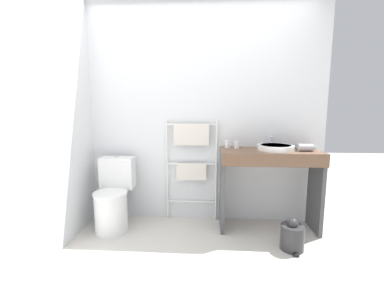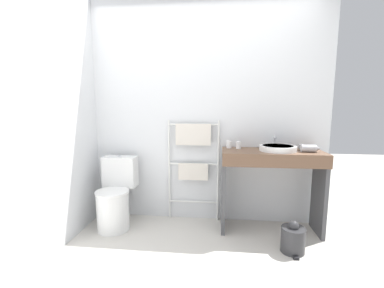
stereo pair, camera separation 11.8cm
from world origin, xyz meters
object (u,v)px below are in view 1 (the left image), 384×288
object	(u,v)px
cup_near_wall	(227,144)
trash_bin	(292,236)
towel_radiator	(191,155)
sink_basin	(276,147)
cup_near_edge	(237,145)
toilet	(113,199)
hair_dryer	(306,147)

from	to	relation	value
cup_near_wall	trash_bin	distance (m)	1.14
towel_radiator	cup_near_wall	xyz separation A→B (m)	(0.41, -0.05, 0.13)
sink_basin	cup_near_edge	distance (m)	0.41
toilet	hair_dryer	size ratio (longest dim) A/B	4.10
toilet	trash_bin	distance (m)	1.90
toilet	sink_basin	bearing A→B (deg)	3.09
hair_dryer	sink_basin	bearing A→B (deg)	174.41
toilet	hair_dryer	distance (m)	2.16
trash_bin	hair_dryer	bearing A→B (deg)	60.48
cup_near_edge	trash_bin	xyz separation A→B (m)	(0.49, -0.51, -0.80)
toilet	cup_near_wall	bearing A→B (deg)	9.90
towel_radiator	sink_basin	xyz separation A→B (m)	(0.92, -0.18, 0.12)
sink_basin	trash_bin	xyz separation A→B (m)	(0.09, -0.42, -0.79)
cup_near_edge	toilet	bearing A→B (deg)	-172.10
cup_near_wall	hair_dryer	size ratio (longest dim) A/B	0.44
cup_near_wall	cup_near_edge	distance (m)	0.11
toilet	sink_basin	xyz separation A→B (m)	(1.77, 0.10, 0.58)
toilet	towel_radiator	bearing A→B (deg)	17.64
sink_basin	cup_near_wall	world-z (taller)	cup_near_wall
sink_basin	hair_dryer	size ratio (longest dim) A/B	1.99
hair_dryer	towel_radiator	bearing A→B (deg)	170.44
towel_radiator	sink_basin	distance (m)	0.94
towel_radiator	cup_near_edge	size ratio (longest dim) A/B	14.68
hair_dryer	toilet	bearing A→B (deg)	-178.19
trash_bin	cup_near_edge	bearing A→B (deg)	133.80
cup_near_edge	trash_bin	distance (m)	1.07
cup_near_wall	towel_radiator	bearing A→B (deg)	172.99
sink_basin	cup_near_wall	distance (m)	0.52
toilet	cup_near_edge	xyz separation A→B (m)	(1.37, 0.19, 0.59)
towel_radiator	cup_near_wall	world-z (taller)	towel_radiator
cup_near_wall	sink_basin	bearing A→B (deg)	-13.95
towel_radiator	cup_near_edge	bearing A→B (deg)	-9.05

